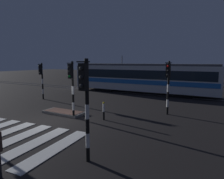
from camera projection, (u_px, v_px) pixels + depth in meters
name	position (u px, v px, depth m)	size (l,w,h in m)	color
ground_plane	(52.00, 121.00, 11.72)	(120.00, 120.00, 0.00)	black
rail_near	(131.00, 93.00, 22.03)	(80.00, 0.12, 0.03)	#59595E
rail_far	(136.00, 92.00, 23.27)	(80.00, 0.12, 0.03)	#59595E
crosswalk_zebra	(6.00, 137.00, 9.26)	(6.78, 4.59, 0.02)	silver
traffic_island	(64.00, 112.00, 13.46)	(2.90, 1.15, 0.18)	slate
traffic_light_median_centre	(72.00, 81.00, 12.03)	(0.36, 0.42, 3.50)	black
traffic_light_corner_near_right	(85.00, 95.00, 6.65)	(0.36, 0.42, 3.59)	black
traffic_light_corner_far_left	(41.00, 75.00, 18.26)	(0.36, 0.42, 3.36)	black
traffic_light_corner_far_right	(168.00, 80.00, 12.88)	(0.36, 0.42, 3.53)	black
tram	(141.00, 77.00, 22.00)	(16.04, 2.58, 4.15)	silver
bollard_island_edge	(104.00, 111.00, 11.95)	(0.12, 0.12, 1.11)	black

